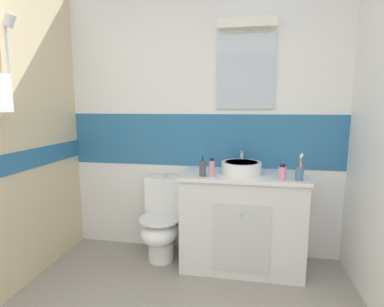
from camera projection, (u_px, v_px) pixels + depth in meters
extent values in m
cube|color=white|center=(202.00, 207.00, 3.00)|extent=(3.20, 0.10, 0.85)
cube|color=teal|center=(203.00, 140.00, 2.89)|extent=(3.20, 0.10, 0.50)
cube|color=white|center=(203.00, 51.00, 2.76)|extent=(3.20, 0.10, 1.15)
cube|color=silver|center=(246.00, 72.00, 2.66)|extent=(0.52, 0.02, 0.65)
cube|color=white|center=(247.00, 23.00, 2.56)|extent=(0.51, 0.10, 0.08)
cylinder|color=silver|center=(8.00, 58.00, 2.12)|extent=(0.02, 0.02, 0.50)
cylinder|color=silver|center=(10.00, 20.00, 2.07)|extent=(0.10, 0.07, 0.11)
cube|color=silver|center=(241.00, 222.00, 2.64)|extent=(1.03, 0.50, 0.82)
cube|color=white|center=(243.00, 175.00, 2.57)|extent=(1.05, 0.52, 0.03)
cube|color=silver|center=(241.00, 239.00, 2.40)|extent=(0.46, 0.01, 0.57)
cylinder|color=silver|center=(242.00, 215.00, 2.36)|extent=(0.02, 0.02, 0.03)
cylinder|color=white|center=(241.00, 168.00, 2.56)|extent=(0.34, 0.34, 0.10)
cylinder|color=#B3B3B8|center=(241.00, 163.00, 2.55)|extent=(0.28, 0.28, 0.01)
cylinder|color=silver|center=(242.00, 160.00, 2.75)|extent=(0.03, 0.03, 0.17)
cylinder|color=silver|center=(242.00, 153.00, 2.64)|extent=(0.02, 0.15, 0.02)
cylinder|color=white|center=(161.00, 250.00, 2.79)|extent=(0.24, 0.24, 0.18)
ellipsoid|color=white|center=(160.00, 232.00, 2.72)|extent=(0.34, 0.42, 0.22)
cylinder|color=white|center=(159.00, 219.00, 2.70)|extent=(0.37, 0.37, 0.02)
cube|color=white|center=(165.00, 195.00, 2.88)|extent=(0.36, 0.17, 0.36)
cylinder|color=silver|center=(165.00, 176.00, 2.85)|extent=(0.04, 0.04, 0.02)
cylinder|color=#4C7299|center=(299.00, 174.00, 2.32)|extent=(0.06, 0.06, 0.10)
cylinder|color=gold|center=(300.00, 167.00, 2.30)|extent=(0.02, 0.02, 0.16)
cube|color=white|center=(301.00, 156.00, 2.29)|extent=(0.01, 0.02, 0.03)
cylinder|color=#D872BF|center=(301.00, 166.00, 2.31)|extent=(0.03, 0.03, 0.17)
cube|color=white|center=(302.00, 155.00, 2.30)|extent=(0.02, 0.02, 0.03)
cylinder|color=#4C4C51|center=(203.00, 169.00, 2.47)|extent=(0.06, 0.06, 0.13)
cylinder|color=#262626|center=(203.00, 159.00, 2.46)|extent=(0.01, 0.01, 0.04)
cylinder|color=#262626|center=(202.00, 157.00, 2.44)|extent=(0.01, 0.02, 0.01)
cylinder|color=pink|center=(282.00, 173.00, 2.35)|extent=(0.06, 0.06, 0.10)
cylinder|color=black|center=(283.00, 166.00, 2.34)|extent=(0.04, 0.04, 0.02)
cylinder|color=pink|center=(212.00, 168.00, 2.46)|extent=(0.05, 0.05, 0.13)
cylinder|color=black|center=(212.00, 159.00, 2.45)|extent=(0.03, 0.03, 0.02)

